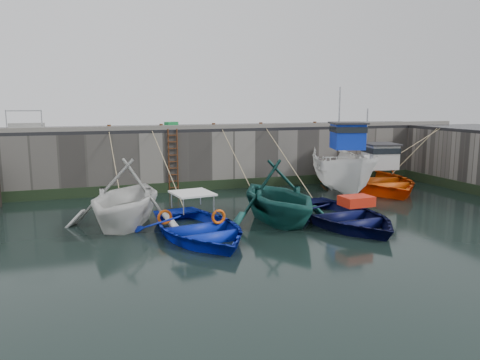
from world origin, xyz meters
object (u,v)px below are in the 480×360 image
object	(u,v)px
boat_near_white	(126,225)
boat_near_navy	(342,224)
boat_near_blue	(198,236)
bollard_d	(261,125)
bollard_b	(161,127)
bollard_a	(109,128)
boat_near_blacktrim	(277,221)
ladder	(173,161)
boat_far_white	(343,171)
fish_crate	(171,125)
bollard_e	(315,124)
boat_far_orange	(374,179)
bollard_c	(214,126)

from	to	relation	value
boat_near_white	boat_near_navy	size ratio (longest dim) A/B	0.93
boat_near_blue	bollard_d	xyz separation A→B (m)	(5.43, 8.34, 3.30)
boat_near_blue	bollard_b	distance (m)	8.97
boat_near_navy	bollard_a	bearing A→B (deg)	129.63
boat_near_blue	boat_near_blacktrim	xyz separation A→B (m)	(3.34, 1.03, 0.00)
ladder	boat_near_blue	xyz separation A→B (m)	(-0.63, -8.01, -1.59)
boat_near_blue	boat_far_white	size ratio (longest dim) A/B	0.76
boat_near_white	bollard_d	bearing A→B (deg)	61.45
boat_far_white	boat_near_blacktrim	bearing A→B (deg)	-125.16
boat_near_navy	boat_far_white	xyz separation A→B (m)	(3.18, 5.37, 1.10)
fish_crate	bollard_e	size ratio (longest dim) A/B	2.19
bollard_d	boat_near_white	bearing A→B (deg)	-141.82
bollard_b	boat_near_blacktrim	bearing A→B (deg)	-66.34
boat_near_blue	bollard_a	world-z (taller)	bollard_a
ladder	boat_near_blacktrim	xyz separation A→B (m)	(2.71, -6.98, -1.59)
boat_near_navy	boat_far_orange	bearing A→B (deg)	44.04
fish_crate	boat_near_blue	bearing A→B (deg)	-115.96
boat_near_blue	bollard_c	size ratio (longest dim) A/B	19.64
boat_far_orange	boat_far_white	bearing A→B (deg)	-157.86
ladder	bollard_d	distance (m)	5.11
bollard_b	boat_far_orange	bearing A→B (deg)	-13.61
boat_far_orange	bollard_e	bearing A→B (deg)	140.73
boat_near_blue	fish_crate	world-z (taller)	fish_crate
boat_near_blue	fish_crate	size ratio (longest dim) A/B	8.96
boat_near_white	boat_far_orange	size ratio (longest dim) A/B	0.65
boat_far_orange	boat_near_white	bearing A→B (deg)	-155.24
bollard_c	bollard_e	world-z (taller)	same
boat_near_blacktrim	fish_crate	xyz separation A→B (m)	(-2.52, 8.33, 3.32)
boat_near_blacktrim	boat_near_navy	size ratio (longest dim) A/B	0.90
boat_near_white	boat_far_white	distance (m)	11.36
bollard_a	bollard_b	size ratio (longest dim) A/B	1.00
bollard_a	bollard_e	world-z (taller)	same
boat_near_navy	fish_crate	xyz separation A→B (m)	(-4.72, 9.43, 3.32)
boat_near_blue	fish_crate	xyz separation A→B (m)	(0.82, 9.35, 3.32)
fish_crate	bollard_c	distance (m)	2.25
bollard_e	boat_far_orange	bearing A→B (deg)	-49.42
boat_near_blue	boat_near_navy	world-z (taller)	boat_near_navy
boat_near_blacktrim	boat_near_navy	xyz separation A→B (m)	(2.20, -1.10, 0.00)
boat_far_orange	bollard_c	size ratio (longest dim) A/B	28.92
boat_near_white	bollard_e	bearing A→B (deg)	52.26
boat_near_blue	bollard_c	distance (m)	9.41
boat_near_white	bollard_e	world-z (taller)	bollard_e
bollard_c	boat_near_white	bearing A→B (deg)	-129.98
boat_near_navy	bollard_a	distance (m)	12.01
boat_near_navy	bollard_a	world-z (taller)	bollard_a
boat_near_navy	bollard_e	size ratio (longest dim) A/B	20.09
bollard_a	bollard_c	distance (m)	5.20
ladder	bollard_c	xyz separation A→B (m)	(2.20, 0.34, 1.71)
ladder	bollard_d	bearing A→B (deg)	4.00
ladder	boat_near_navy	world-z (taller)	ladder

